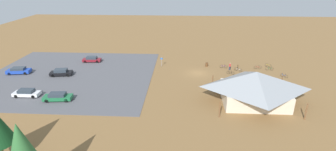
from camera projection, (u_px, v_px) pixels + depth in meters
The scene contains 19 objects.
ground at pixel (198, 73), 55.94m from camera, with size 160.00×160.00×0.00m, color olive.
parking_lot_asphalt at pixel (71, 75), 54.83m from camera, with size 34.77×32.23×0.05m, color #56565B.
bike_pavilion at pixel (255, 85), 42.36m from camera, with size 13.09×10.77×5.50m.
trash_bin at pixel (207, 65), 59.86m from camera, with size 0.60×0.60×0.90m, color brown.
lot_sign at pixel (162, 61), 59.52m from camera, with size 0.56×0.08×2.20m.
bicycle_purple_yard_right at pixel (224, 66), 58.83m from camera, with size 1.72×0.48×0.86m.
bicycle_blue_lone_west at pixel (284, 76), 53.72m from camera, with size 1.15×1.25×0.78m.
bicycle_orange_yard_front at pixel (238, 67), 58.60m from camera, with size 0.48×1.66×0.85m.
bicycle_white_yard_center at pixel (238, 70), 56.89m from camera, with size 1.41×1.16×0.88m.
bicycle_black_near_porch at pixel (230, 73), 55.23m from camera, with size 1.56×0.66×0.84m.
bicycle_green_trailside at pixel (270, 69), 57.49m from camera, with size 1.68×0.48×0.82m.
bicycle_yellow_by_bin at pixel (268, 66), 59.47m from camera, with size 1.09×1.39×0.80m.
bicycle_red_mid_cluster at pixel (258, 67), 58.32m from camera, with size 1.74×0.48×0.82m.
car_black_end_stall at pixel (61, 72), 54.34m from camera, with size 4.67×2.51×1.45m.
car_blue_second_row at pixel (19, 71), 55.36m from camera, with size 4.97×2.56×1.39m.
car_maroon_near_entry at pixel (92, 59), 62.66m from camera, with size 4.42×1.99×1.36m.
car_green_inner_stall at pixel (58, 97), 43.79m from camera, with size 4.87×2.26×1.34m.
car_white_back_corner at pixel (27, 93), 45.21m from camera, with size 4.55×1.75×1.31m.
visitor_near_lot at pixel (230, 66), 57.53m from camera, with size 0.39×0.40×1.68m.
Camera 1 is at (3.50, 52.35, 20.45)m, focal length 27.47 mm.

